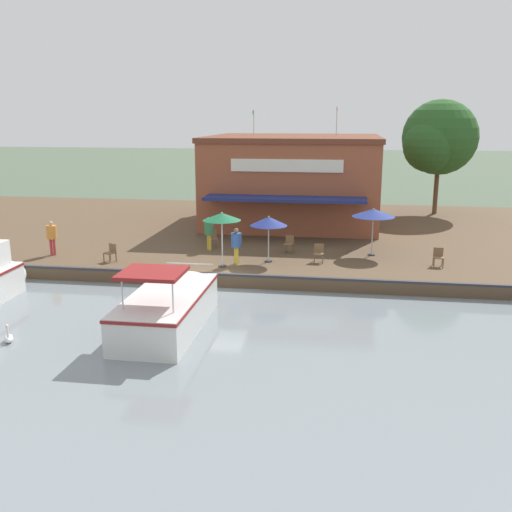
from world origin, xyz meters
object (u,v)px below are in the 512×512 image
swan (9,338)px  cafe_chair_mid_patio (438,256)px  patio_umbrella_near_quay_edge (222,217)px  cafe_chair_facing_river (289,243)px  person_near_entrance (52,234)px  cafe_chair_back_row_seat (213,238)px  tree_behind_restaurant (437,139)px  cafe_chair_under_first_umbrella (111,252)px  person_at_quay_edge (209,230)px  waterfront_restaurant (294,179)px  cafe_chair_far_corner_seat (319,252)px  patio_umbrella_back_row (373,213)px  patio_umbrella_by_entrance (269,221)px  person_mid_patio (236,242)px  motorboat_distant_upstream (172,304)px

swan → cafe_chair_mid_patio: bearing=124.0°
patio_umbrella_near_quay_edge → cafe_chair_facing_river: size_ratio=2.97×
cafe_chair_mid_patio → person_near_entrance: 18.56m
cafe_chair_back_row_seat → person_near_entrance: 8.05m
tree_behind_restaurant → person_near_entrance: bearing=-52.8°
cafe_chair_under_first_umbrella → person_at_quay_edge: 5.10m
waterfront_restaurant → tree_behind_restaurant: size_ratio=1.50×
person_at_quay_edge → tree_behind_restaurant: (-13.27, 12.99, 4.09)m
cafe_chair_far_corner_seat → tree_behind_restaurant: (-14.96, 7.31, 4.68)m
cafe_chair_under_first_umbrella → swan: 8.82m
patio_umbrella_back_row → cafe_chair_under_first_umbrella: patio_umbrella_back_row is taller
person_near_entrance → patio_umbrella_by_entrance: bearing=91.3°
cafe_chair_facing_river → cafe_chair_under_first_umbrella: 8.74m
cafe_chair_facing_river → cafe_chair_back_row_seat: 4.14m
cafe_chair_back_row_seat → cafe_chair_under_first_umbrella: bearing=-46.4°
waterfront_restaurant → swan: 22.22m
cafe_chair_far_corner_seat → swan: (10.14, -9.65, -0.85)m
cafe_chair_facing_river → person_at_quay_edge: (0.12, -4.10, 0.59)m
patio_umbrella_near_quay_edge → cafe_chair_far_corner_seat: 4.92m
patio_umbrella_by_entrance → cafe_chair_far_corner_seat: bearing=97.2°
person_mid_patio → waterfront_restaurant: bearing=171.9°
person_near_entrance → patio_umbrella_back_row: bearing=98.5°
patio_umbrella_near_quay_edge → cafe_chair_far_corner_seat: (-1.51, 4.31, -1.83)m
patio_umbrella_by_entrance → motorboat_distant_upstream: (7.26, -2.52, -1.76)m
patio_umbrella_near_quay_edge → cafe_chair_facing_river: (-3.32, 2.73, -1.83)m
cafe_chair_under_first_umbrella → tree_behind_restaurant: tree_behind_restaurant is taller
cafe_chair_facing_river → cafe_chair_mid_patio: 7.25m
cafe_chair_back_row_seat → tree_behind_restaurant: size_ratio=0.11×
patio_umbrella_by_entrance → person_mid_patio: size_ratio=1.29×
cafe_chair_far_corner_seat → cafe_chair_mid_patio: same height
cafe_chair_far_corner_seat → cafe_chair_facing_river: same height
cafe_chair_facing_river → person_mid_patio: (2.77, -2.18, 0.59)m
waterfront_restaurant → motorboat_distant_upstream: bearing=-8.6°
patio_umbrella_back_row → cafe_chair_under_first_umbrella: bearing=-75.7°
patio_umbrella_by_entrance → cafe_chair_back_row_seat: bearing=-130.2°
cafe_chair_back_row_seat → swan: (12.65, -3.99, -0.85)m
cafe_chair_mid_patio → motorboat_distant_upstream: 12.83m
cafe_chair_under_first_umbrella → swan: bearing=0.5°
patio_umbrella_near_quay_edge → tree_behind_restaurant: tree_behind_restaurant is taller
cafe_chair_far_corner_seat → tree_behind_restaurant: 17.29m
patio_umbrella_near_quay_edge → person_at_quay_edge: (-3.19, -1.37, -1.24)m
patio_umbrella_back_row → cafe_chair_far_corner_seat: size_ratio=2.77×
motorboat_distant_upstream → person_at_quay_edge: bearing=-175.0°
cafe_chair_far_corner_seat → swan: bearing=-43.6°
motorboat_distant_upstream → patio_umbrella_by_entrance: bearing=160.9°
cafe_chair_under_first_umbrella → person_near_entrance: bearing=-103.6°
cafe_chair_far_corner_seat → cafe_chair_mid_patio: (-0.06, 5.45, 0.00)m
patio_umbrella_back_row → tree_behind_restaurant: 14.35m
motorboat_distant_upstream → cafe_chair_far_corner_seat: bearing=147.2°
cafe_chair_under_first_umbrella → swan: size_ratio=1.23×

